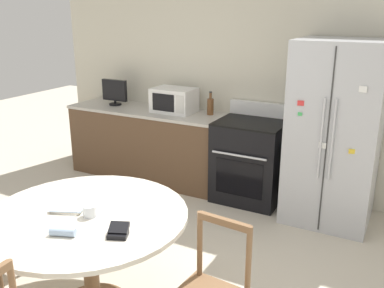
% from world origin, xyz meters
% --- Properties ---
extents(back_wall, '(5.20, 0.10, 2.60)m').
position_xyz_m(back_wall, '(0.00, 2.65, 1.30)').
color(back_wall, beige).
rests_on(back_wall, ground_plane).
extents(kitchen_counter, '(2.05, 0.64, 0.90)m').
position_xyz_m(kitchen_counter, '(-1.18, 2.29, 0.45)').
color(kitchen_counter, brown).
rests_on(kitchen_counter, ground_plane).
extents(refrigerator, '(0.84, 0.78, 1.84)m').
position_xyz_m(refrigerator, '(1.11, 2.20, 0.92)').
color(refrigerator, '#B2B5BA').
rests_on(refrigerator, ground_plane).
extents(oven_range, '(0.74, 0.68, 1.08)m').
position_xyz_m(oven_range, '(0.22, 2.26, 0.47)').
color(oven_range, black).
rests_on(oven_range, ground_plane).
extents(microwave, '(0.51, 0.36, 0.29)m').
position_xyz_m(microwave, '(-0.80, 2.32, 1.05)').
color(microwave, white).
rests_on(microwave, kitchen_counter).
extents(countertop_tv, '(0.36, 0.16, 0.33)m').
position_xyz_m(countertop_tv, '(-1.68, 2.30, 1.08)').
color(countertop_tv, black).
rests_on(countertop_tv, kitchen_counter).
extents(counter_bottle, '(0.08, 0.08, 0.28)m').
position_xyz_m(counter_bottle, '(-0.35, 2.40, 1.00)').
color(counter_bottle, brown).
rests_on(counter_bottle, kitchen_counter).
extents(dining_table, '(1.40, 1.40, 0.77)m').
position_xyz_m(dining_table, '(-0.10, -0.07, 0.65)').
color(dining_table, beige).
rests_on(dining_table, ground_plane).
extents(candle_glass, '(0.09, 0.09, 0.08)m').
position_xyz_m(candle_glass, '(-0.05, -0.09, 0.80)').
color(candle_glass, silver).
rests_on(candle_glass, dining_table).
extents(folded_napkin, '(0.17, 0.11, 0.05)m').
position_xyz_m(folded_napkin, '(-0.02, -0.37, 0.79)').
color(folded_napkin, '#A3BCDB').
rests_on(folded_napkin, dining_table).
extents(wallet, '(0.16, 0.16, 0.07)m').
position_xyz_m(wallet, '(0.28, -0.20, 0.80)').
color(wallet, black).
rests_on(wallet, dining_table).
extents(mail_stack, '(0.32, 0.36, 0.02)m').
position_xyz_m(mail_stack, '(-0.27, -0.02, 0.78)').
color(mail_stack, white).
rests_on(mail_stack, dining_table).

